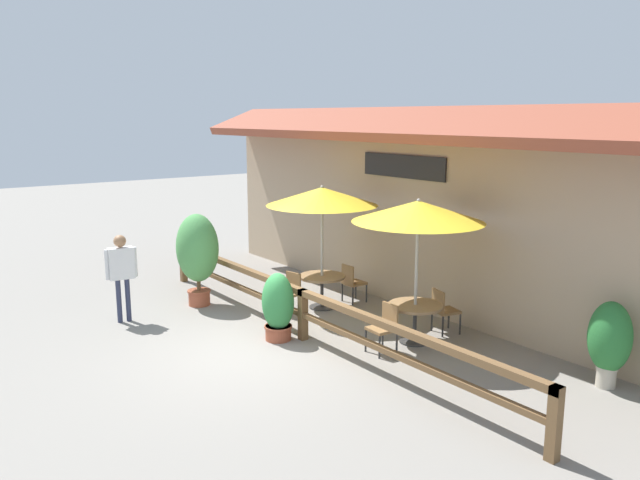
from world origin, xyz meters
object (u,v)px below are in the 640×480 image
(chair_near_streetside, at_px, (289,291))
(chair_middle_wallside, at_px, (443,309))
(potted_plant_broad_leaf, at_px, (197,251))
(potted_plant_corner_fern, at_px, (278,306))
(pedestrian, at_px, (121,267))
(potted_plant_entrance_palm, at_px, (610,340))
(dining_table_middle, at_px, (415,312))
(chair_middle_streetside, at_px, (384,326))
(chair_near_wallside, at_px, (352,281))
(patio_umbrella_middle, at_px, (418,211))
(patio_umbrella_near, at_px, (322,196))
(dining_table_near, at_px, (322,282))

(chair_near_streetside, bearing_deg, chair_middle_wallside, 19.75)
(potted_plant_broad_leaf, xyz_separation_m, potted_plant_corner_fern, (2.83, 0.21, -0.57))
(chair_near_streetside, height_order, pedestrian, pedestrian)
(chair_near_streetside, xyz_separation_m, potted_plant_corner_fern, (1.16, -1.03, 0.16))
(chair_middle_wallside, distance_m, potted_plant_entrance_palm, 3.13)
(chair_middle_wallside, xyz_separation_m, potted_plant_corner_fern, (-1.57, -2.68, 0.16))
(dining_table_middle, height_order, potted_plant_broad_leaf, potted_plant_broad_leaf)
(potted_plant_corner_fern, bearing_deg, chair_middle_wallside, 59.67)
(chair_middle_wallside, xyz_separation_m, pedestrian, (-4.26, -4.58, 0.65))
(chair_middle_streetside, distance_m, potted_plant_broad_leaf, 4.70)
(dining_table_middle, distance_m, pedestrian, 5.76)
(chair_near_wallside, relative_size, chair_middle_streetside, 1.00)
(patio_umbrella_middle, xyz_separation_m, potted_plant_broad_leaf, (-4.41, -2.11, -1.20))
(patio_umbrella_near, relative_size, potted_plant_entrance_palm, 1.96)
(potted_plant_broad_leaf, bearing_deg, patio_umbrella_near, 48.85)
(dining_table_near, height_order, pedestrian, pedestrian)
(chair_near_streetside, relative_size, chair_middle_streetside, 1.00)
(chair_middle_wallside, bearing_deg, pedestrian, 61.88)
(pedestrian, bearing_deg, chair_middle_wallside, -34.80)
(chair_near_wallside, xyz_separation_m, dining_table_middle, (2.58, -0.67, 0.09))
(potted_plant_broad_leaf, bearing_deg, dining_table_near, 48.85)
(chair_near_wallside, bearing_deg, dining_table_middle, 167.06)
(pedestrian, bearing_deg, patio_umbrella_middle, -40.21)
(chair_near_streetside, height_order, dining_table_middle, chair_near_streetside)
(chair_middle_wallside, bearing_deg, dining_table_middle, 106.27)
(dining_table_near, bearing_deg, patio_umbrella_near, 116.57)
(patio_umbrella_near, distance_m, dining_table_middle, 3.23)
(chair_near_wallside, relative_size, potted_plant_entrance_palm, 0.64)
(chair_near_streetside, xyz_separation_m, chair_middle_wallside, (2.73, 1.65, 0.00))
(chair_middle_streetside, distance_m, potted_plant_entrance_palm, 3.53)
(dining_table_near, bearing_deg, potted_plant_entrance_palm, 10.46)
(chair_middle_streetside, bearing_deg, dining_table_near, 169.04)
(chair_middle_wallside, bearing_deg, patio_umbrella_middle, 106.27)
(dining_table_middle, distance_m, potted_plant_corner_fern, 2.48)
(chair_middle_streetside, bearing_deg, chair_near_streetside, -174.82)
(chair_near_streetside, relative_size, chair_near_wallside, 1.00)
(potted_plant_corner_fern, height_order, potted_plant_entrance_palm, potted_plant_entrance_palm)
(pedestrian, bearing_deg, potted_plant_entrance_palm, -48.98)
(chair_middle_wallside, bearing_deg, chair_near_streetside, 45.90)
(chair_near_streetside, bearing_deg, dining_table_near, 71.95)
(chair_near_streetside, bearing_deg, potted_plant_broad_leaf, -154.76)
(potted_plant_broad_leaf, bearing_deg, patio_umbrella_middle, 25.57)
(patio_umbrella_middle, distance_m, potted_plant_broad_leaf, 5.04)
(patio_umbrella_middle, bearing_deg, dining_table_near, -177.83)
(dining_table_near, xyz_separation_m, chair_middle_wallside, (2.64, 0.87, -0.09))
(patio_umbrella_middle, bearing_deg, pedestrian, -138.32)
(dining_table_near, distance_m, potted_plant_entrance_palm, 5.85)
(patio_umbrella_near, distance_m, chair_near_wallside, 2.07)
(chair_middle_streetside, bearing_deg, potted_plant_entrance_palm, 32.50)
(dining_table_middle, distance_m, potted_plant_broad_leaf, 4.93)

